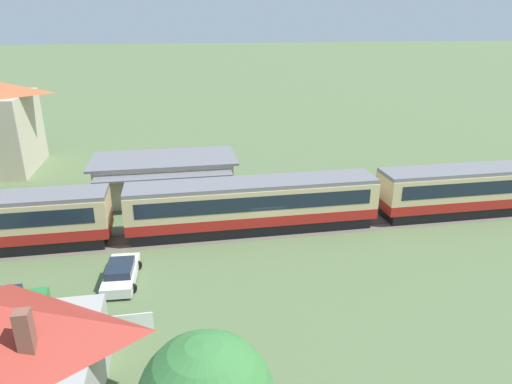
{
  "coord_description": "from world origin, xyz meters",
  "views": [
    {
      "loc": [
        -6.34,
        -31.02,
        15.31
      ],
      "look_at": [
        0.05,
        4.24,
        1.72
      ],
      "focal_mm": 32.0,
      "sensor_mm": 36.0,
      "label": 1
    }
  ],
  "objects": [
    {
      "name": "ground_plane",
      "position": [
        0.0,
        0.0,
        0.0
      ],
      "size": [
        600.0,
        600.0,
        0.0
      ],
      "primitive_type": "plane",
      "color": "#566B42"
    },
    {
      "name": "passenger_train",
      "position": [
        -0.57,
        0.59,
        2.22
      ],
      "size": [
        59.18,
        3.23,
        4.01
      ],
      "color": "#AD1E19",
      "rests_on": "ground_plane"
    },
    {
      "name": "railway_track",
      "position": [
        -1.42,
        0.59,
        0.01
      ],
      "size": [
        102.26,
        3.6,
        0.04
      ],
      "color": "#665B51",
      "rests_on": "ground_plane"
    },
    {
      "name": "station_building",
      "position": [
        -7.47,
        9.03,
        1.9
      ],
      "size": [
        12.77,
        7.43,
        3.73
      ],
      "color": "beige",
      "rests_on": "ground_plane"
    },
    {
      "name": "parked_car_green",
      "position": [
        -16.44,
        -7.52,
        0.61
      ],
      "size": [
        4.8,
        2.12,
        1.28
      ],
      "rotation": [
        0.0,
        0.0,
        0.06
      ],
      "color": "#287A38",
      "rests_on": "ground_plane"
    },
    {
      "name": "parked_car_white",
      "position": [
        -10.19,
        -5.35,
        0.61
      ],
      "size": [
        2.37,
        4.54,
        1.27
      ],
      "rotation": [
        0.0,
        0.0,
        1.51
      ],
      "color": "white",
      "rests_on": "ground_plane"
    }
  ]
}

